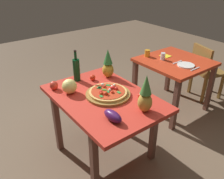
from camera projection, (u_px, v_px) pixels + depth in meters
ground_plane at (105, 153)px, 2.71m from camera, size 10.00×10.00×0.00m
display_table at (104, 104)px, 2.40m from camera, size 1.21×0.85×0.75m
background_table at (174, 68)px, 3.26m from camera, size 0.87×0.85×0.75m
dining_chair at (205, 69)px, 3.62m from camera, size 0.50×0.50×0.85m
pizza_board at (108, 94)px, 2.36m from camera, size 0.45×0.45×0.02m
pizza at (108, 92)px, 2.35m from camera, size 0.38×0.38×0.06m
wine_bottle at (76, 69)px, 2.60m from camera, size 0.08×0.08×0.36m
pineapple_left at (145, 96)px, 2.05m from camera, size 0.13×0.13×0.35m
pineapple_right at (108, 65)px, 2.68m from camera, size 0.13×0.13×0.33m
melon at (69, 86)px, 2.38m from camera, size 0.15×0.15×0.15m
bell_pepper at (54, 86)px, 2.46m from camera, size 0.09×0.09×0.10m
eggplant at (113, 116)px, 1.97m from camera, size 0.20×0.10×0.09m
tomato_near_board at (141, 96)px, 2.29m from camera, size 0.07×0.07×0.07m
tomato_at_corner at (93, 78)px, 2.65m from camera, size 0.07×0.07×0.07m
drinking_glass_juice at (147, 53)px, 3.32m from camera, size 0.07×0.07×0.09m
drinking_glass_water at (163, 56)px, 3.20m from camera, size 0.06×0.06×0.10m
dinner_plate at (186, 65)px, 3.04m from camera, size 0.22×0.22×0.02m
fork_utensil at (177, 62)px, 3.14m from camera, size 0.02×0.18×0.01m
knife_utensil at (195, 69)px, 2.94m from camera, size 0.02×0.18×0.01m
napkin_folded at (165, 56)px, 3.35m from camera, size 0.15×0.13×0.01m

